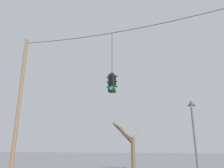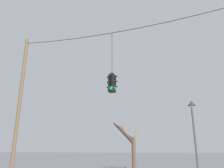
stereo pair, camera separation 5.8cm
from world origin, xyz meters
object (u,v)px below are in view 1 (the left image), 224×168
utility_pole_left (19,103)px  bare_tree (129,143)px  traffic_light_over_intersection (112,83)px  street_lamp (193,122)px

utility_pole_left → bare_tree: (4.50, 9.19, -2.15)m
traffic_light_over_intersection → bare_tree: bearing=99.4°
utility_pole_left → traffic_light_over_intersection: utility_pole_left is taller
street_lamp → utility_pole_left: bearing=-162.6°
utility_pole_left → traffic_light_over_intersection: 6.07m
utility_pole_left → street_lamp: 10.49m
traffic_light_over_intersection → street_lamp: (3.92, 3.11, -1.86)m
utility_pole_left → street_lamp: utility_pole_left is taller
street_lamp → traffic_light_over_intersection: bearing=-141.6°
utility_pole_left → street_lamp: bearing=17.4°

